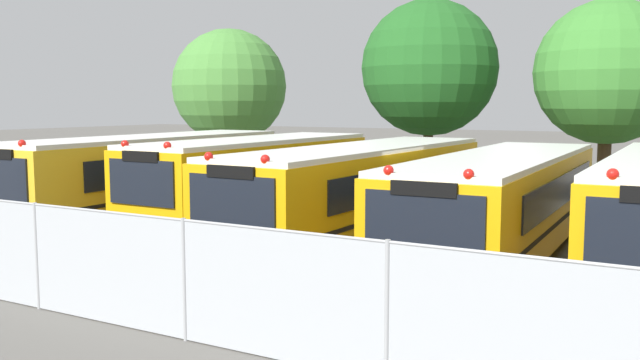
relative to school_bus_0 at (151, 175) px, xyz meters
The scene contains 10 objects.
ground_plane 7.31m from the school_bus_0, ahead, with size 160.00×160.00×0.00m, color #595651.
school_bus_0 is the anchor object (origin of this frame).
school_bus_1 3.67m from the school_bus_0, ahead, with size 2.55×9.23×2.78m.
school_bus_2 7.05m from the school_bus_0, ahead, with size 2.83×11.18×2.67m.
school_bus_3 10.71m from the school_bus_0, ahead, with size 2.81×11.22×2.58m.
tree_0 10.35m from the school_bus_0, 112.09° to the left, with size 5.04×5.04×6.92m.
tree_1 11.39m from the school_bus_0, 59.53° to the left, with size 5.17×5.17×7.57m.
tree_2 15.52m from the school_bus_0, 38.46° to the left, with size 4.87×4.87×7.12m.
chainlink_fence 11.22m from the school_bus_0, 44.26° to the right, with size 20.20×0.07×1.90m.
traffic_cone 12.86m from the school_bus_0, 28.50° to the right, with size 0.44×0.44×0.58m, color #EA5914.
Camera 1 is at (7.71, -15.90, 3.61)m, focal length 38.75 mm.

